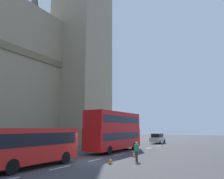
# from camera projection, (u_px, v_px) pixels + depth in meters

# --- Properties ---
(ground_plane) EXTENTS (160.00, 160.00, 0.00)m
(ground_plane) POSITION_uv_depth(u_px,v_px,m) (88.00, 162.00, 18.99)
(ground_plane) COLOR #424244
(lane_centre_marking) EXTENTS (34.40, 0.16, 0.01)m
(lane_centre_marking) POSITION_uv_depth(u_px,v_px,m) (108.00, 157.00, 21.93)
(lane_centre_marking) COLOR silver
(lane_centre_marking) RESTS_ON ground_plane
(double_decker_bus) EXTENTS (10.34, 2.54, 4.90)m
(double_decker_bus) POSITION_uv_depth(u_px,v_px,m) (115.00, 130.00, 27.58)
(double_decker_bus) COLOR red
(double_decker_bus) RESTS_ON ground_plane
(sedan_lead) EXTENTS (4.40, 1.86, 1.85)m
(sedan_lead) POSITION_uv_depth(u_px,v_px,m) (158.00, 139.00, 41.73)
(sedan_lead) COLOR #B7B7BC
(sedan_lead) RESTS_ON ground_plane
(traffic_cone_west) EXTENTS (0.36, 0.36, 0.58)m
(traffic_cone_west) POSITION_uv_depth(u_px,v_px,m) (110.00, 160.00, 17.79)
(traffic_cone_west) COLOR black
(traffic_cone_west) RESTS_ON ground_plane
(traffic_cone_middle) EXTENTS (0.36, 0.36, 0.58)m
(traffic_cone_middle) POSITION_uv_depth(u_px,v_px,m) (134.00, 154.00, 22.12)
(traffic_cone_middle) COLOR black
(traffic_cone_middle) RESTS_ON ground_plane
(pedestrian_near_cones) EXTENTS (0.44, 0.46, 1.69)m
(pedestrian_near_cones) POSITION_uv_depth(u_px,v_px,m) (136.00, 151.00, 19.41)
(pedestrian_near_cones) COLOR #333333
(pedestrian_near_cones) RESTS_ON ground_plane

